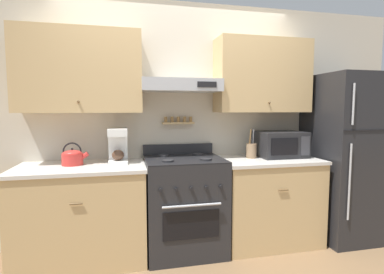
# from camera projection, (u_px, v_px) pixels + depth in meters

# --- Properties ---
(ground_plane) EXTENTS (16.00, 16.00, 0.00)m
(ground_plane) POSITION_uv_depth(u_px,v_px,m) (191.00, 267.00, 2.71)
(ground_plane) COLOR brown
(wall_back) EXTENTS (5.20, 0.46, 2.55)m
(wall_back) POSITION_uv_depth(u_px,v_px,m) (176.00, 106.00, 3.19)
(wall_back) COLOR beige
(wall_back) RESTS_ON ground_plane
(counter_left) EXTENTS (1.16, 0.69, 0.90)m
(counter_left) POSITION_uv_depth(u_px,v_px,m) (82.00, 213.00, 2.79)
(counter_left) COLOR tan
(counter_left) RESTS_ON ground_plane
(counter_right) EXTENTS (1.04, 0.69, 0.90)m
(counter_right) POSITION_uv_depth(u_px,v_px,m) (266.00, 200.00, 3.20)
(counter_right) COLOR tan
(counter_right) RESTS_ON ground_plane
(stove_range) EXTENTS (0.76, 0.70, 1.04)m
(stove_range) POSITION_uv_depth(u_px,v_px,m) (184.00, 204.00, 2.99)
(stove_range) COLOR #232326
(stove_range) RESTS_ON ground_plane
(refrigerator) EXTENTS (0.70, 0.77, 1.79)m
(refrigerator) POSITION_uv_depth(u_px,v_px,m) (345.00, 157.00, 3.31)
(refrigerator) COLOR #232326
(refrigerator) RESTS_ON ground_plane
(tea_kettle) EXTENTS (0.25, 0.19, 0.21)m
(tea_kettle) POSITION_uv_depth(u_px,v_px,m) (73.00, 157.00, 2.78)
(tea_kettle) COLOR red
(tea_kettle) RESTS_ON counter_left
(coffee_maker) EXTENTS (0.18, 0.24, 0.33)m
(coffee_maker) POSITION_uv_depth(u_px,v_px,m) (118.00, 145.00, 2.90)
(coffee_maker) COLOR white
(coffee_maker) RESTS_ON counter_left
(microwave) EXTENTS (0.49, 0.41, 0.28)m
(microwave) POSITION_uv_depth(u_px,v_px,m) (280.00, 144.00, 3.26)
(microwave) COLOR #232326
(microwave) RESTS_ON counter_right
(utensil_crock) EXTENTS (0.11, 0.11, 0.31)m
(utensil_crock) POSITION_uv_depth(u_px,v_px,m) (251.00, 150.00, 3.17)
(utensil_crock) COLOR #8E7051
(utensil_crock) RESTS_ON counter_right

